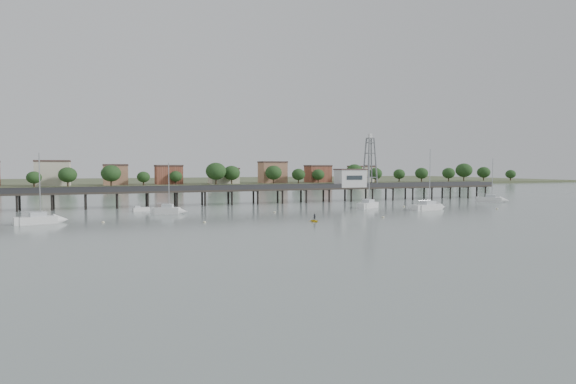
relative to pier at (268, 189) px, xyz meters
name	(u,v)px	position (x,y,z in m)	size (l,w,h in m)	color
ground_plane	(396,231)	(0.00, -60.00, -3.79)	(500.00, 500.00, 0.00)	slate
pier	(268,189)	(0.00, 0.00, 0.00)	(150.00, 5.00, 5.50)	#2D2823
pier_building	(350,178)	(25.00, 0.00, 2.87)	(8.40, 5.40, 5.30)	silver
lattice_tower	(370,163)	(31.50, 0.00, 7.31)	(3.20, 3.20, 15.50)	slate
sailboat_e	(495,200)	(61.25, -17.84, -3.15)	(7.07, 7.10, 12.87)	white
sailboat_c	(371,205)	(19.02, -21.24, -3.15)	(8.11, 6.09, 13.29)	white
sailboat_b	(172,211)	(-28.00, -19.43, -3.14)	(6.92, 4.21, 11.18)	white
sailboat_a	(46,220)	(-50.88, -28.94, -3.15)	(8.12, 4.21, 12.92)	white
sailboat_d	(433,207)	(29.40, -31.25, -3.16)	(9.29, 4.04, 14.76)	white
white_tender	(140,209)	(-33.73, -11.16, -3.36)	(3.82, 2.20, 1.40)	white
yellow_dinghy	(314,222)	(-6.12, -43.53, -3.79)	(1.76, 0.51, 2.46)	yellow
dinghy_occupant	(314,222)	(-6.12, -43.53, -3.79)	(0.44, 1.20, 0.29)	black
mooring_buoys	(325,214)	(1.26, -32.40, -3.71)	(86.16, 20.54, 0.39)	beige
far_shore	(174,181)	(0.36, 179.58, -2.85)	(500.00, 170.00, 10.40)	#475133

